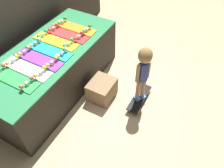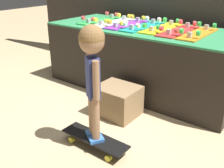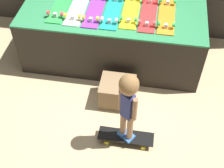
# 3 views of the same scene
# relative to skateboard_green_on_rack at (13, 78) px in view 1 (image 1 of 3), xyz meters

# --- Properties ---
(ground_plane) EXTENTS (16.00, 16.00, 0.00)m
(ground_plane) POSITION_rel_skateboard_green_on_rack_xyz_m (0.65, -0.59, -0.77)
(ground_plane) COLOR tan
(back_wall) EXTENTS (5.01, 0.10, 2.26)m
(back_wall) POSITION_rel_skateboard_green_on_rack_xyz_m (0.65, 0.70, 0.36)
(back_wall) COLOR #332D28
(back_wall) RESTS_ON ground_plane
(display_rack) EXTENTS (2.27, 0.97, 0.76)m
(display_rack) POSITION_rel_skateboard_green_on_rack_xyz_m (0.65, 0.00, -0.39)
(display_rack) COLOR black
(display_rack) RESTS_ON ground_plane
(skateboard_green_on_rack) EXTENTS (0.20, 0.72, 0.09)m
(skateboard_green_on_rack) POSITION_rel_skateboard_green_on_rack_xyz_m (0.00, 0.00, 0.00)
(skateboard_green_on_rack) COLOR green
(skateboard_green_on_rack) RESTS_ON display_rack
(skateboard_white_on_rack) EXTENTS (0.20, 0.72, 0.09)m
(skateboard_white_on_rack) POSITION_rel_skateboard_green_on_rack_xyz_m (0.22, -0.02, 0.00)
(skateboard_white_on_rack) COLOR white
(skateboard_white_on_rack) RESTS_ON display_rack
(skateboard_purple_on_rack) EXTENTS (0.20, 0.72, 0.09)m
(skateboard_purple_on_rack) POSITION_rel_skateboard_green_on_rack_xyz_m (0.43, -0.02, 0.00)
(skateboard_purple_on_rack) COLOR purple
(skateboard_purple_on_rack) RESTS_ON display_rack
(skateboard_teal_on_rack) EXTENTS (0.20, 0.72, 0.09)m
(skateboard_teal_on_rack) POSITION_rel_skateboard_green_on_rack_xyz_m (0.65, -0.02, 0.00)
(skateboard_teal_on_rack) COLOR teal
(skateboard_teal_on_rack) RESTS_ON display_rack
(skateboard_yellow_on_rack) EXTENTS (0.20, 0.72, 0.09)m
(skateboard_yellow_on_rack) POSITION_rel_skateboard_green_on_rack_xyz_m (0.87, 0.03, 0.00)
(skateboard_yellow_on_rack) COLOR yellow
(skateboard_yellow_on_rack) RESTS_ON display_rack
(skateboard_red_on_rack) EXTENTS (0.20, 0.72, 0.09)m
(skateboard_red_on_rack) POSITION_rel_skateboard_green_on_rack_xyz_m (1.08, -0.00, 0.00)
(skateboard_red_on_rack) COLOR red
(skateboard_red_on_rack) RESTS_ON display_rack
(skateboard_orange_on_rack) EXTENTS (0.20, 0.72, 0.09)m
(skateboard_orange_on_rack) POSITION_rel_skateboard_green_on_rack_xyz_m (1.30, -0.00, 0.00)
(skateboard_orange_on_rack) COLOR orange
(skateboard_orange_on_rack) RESTS_ON display_rack
(skateboard_on_floor) EXTENTS (0.60, 0.18, 0.09)m
(skateboard_on_floor) POSITION_rel_skateboard_green_on_rack_xyz_m (1.01, -1.31, -0.70)
(skateboard_on_floor) COLOR black
(skateboard_on_floor) RESTS_ON ground_plane
(child) EXTENTS (0.21, 0.19, 0.93)m
(child) POSITION_rel_skateboard_green_on_rack_xyz_m (1.01, -1.31, -0.03)
(child) COLOR #3870C6
(child) RESTS_ON skateboard_on_floor
(storage_box) EXTENTS (0.41, 0.35, 0.30)m
(storage_box) POSITION_rel_skateboard_green_on_rack_xyz_m (0.83, -0.75, -0.62)
(storage_box) COLOR #8E704C
(storage_box) RESTS_ON ground_plane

